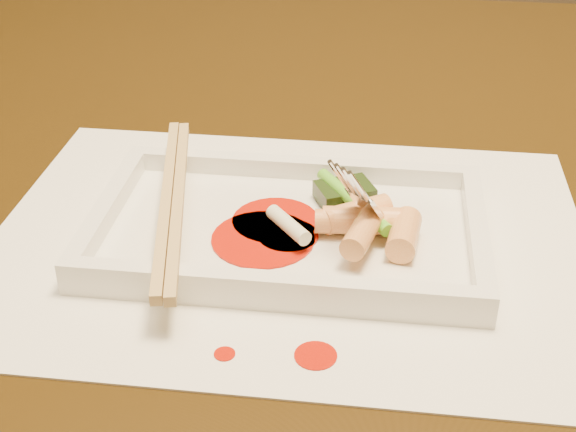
# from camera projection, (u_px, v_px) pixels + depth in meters

# --- Properties ---
(table) EXTENTS (1.40, 0.90, 0.75)m
(table) POSITION_uv_depth(u_px,v_px,m) (234.00, 252.00, 0.71)
(table) COLOR black
(table) RESTS_ON ground
(placemat) EXTENTS (0.40, 0.30, 0.00)m
(placemat) POSITION_uv_depth(u_px,v_px,m) (288.00, 240.00, 0.54)
(placemat) COLOR white
(placemat) RESTS_ON table
(sauce_splatter_a) EXTENTS (0.02, 0.02, 0.00)m
(sauce_splatter_a) POSITION_uv_depth(u_px,v_px,m) (316.00, 356.00, 0.44)
(sauce_splatter_a) COLOR red
(sauce_splatter_a) RESTS_ON placemat
(sauce_splatter_b) EXTENTS (0.01, 0.01, 0.00)m
(sauce_splatter_b) POSITION_uv_depth(u_px,v_px,m) (225.00, 354.00, 0.44)
(sauce_splatter_b) COLOR red
(sauce_splatter_b) RESTS_ON placemat
(plate_base) EXTENTS (0.26, 0.16, 0.01)m
(plate_base) POSITION_uv_depth(u_px,v_px,m) (288.00, 234.00, 0.54)
(plate_base) COLOR white
(plate_base) RESTS_ON placemat
(plate_rim_far) EXTENTS (0.26, 0.01, 0.01)m
(plate_rim_far) POSITION_uv_depth(u_px,v_px,m) (301.00, 168.00, 0.60)
(plate_rim_far) COLOR white
(plate_rim_far) RESTS_ON plate_base
(plate_rim_near) EXTENTS (0.26, 0.01, 0.01)m
(plate_rim_near) POSITION_uv_depth(u_px,v_px,m) (272.00, 286.00, 0.47)
(plate_rim_near) COLOR white
(plate_rim_near) RESTS_ON plate_base
(plate_rim_left) EXTENTS (0.01, 0.14, 0.01)m
(plate_rim_left) POSITION_uv_depth(u_px,v_px,m) (108.00, 208.00, 0.55)
(plate_rim_left) COLOR white
(plate_rim_left) RESTS_ON plate_base
(plate_rim_right) EXTENTS (0.01, 0.14, 0.01)m
(plate_rim_right) POSITION_uv_depth(u_px,v_px,m) (477.00, 233.00, 0.52)
(plate_rim_right) COLOR white
(plate_rim_right) RESTS_ON plate_base
(veg_piece) EXTENTS (0.05, 0.04, 0.01)m
(veg_piece) POSITION_uv_depth(u_px,v_px,m) (345.00, 193.00, 0.56)
(veg_piece) COLOR black
(veg_piece) RESTS_ON plate_base
(scallion_white) EXTENTS (0.03, 0.04, 0.01)m
(scallion_white) POSITION_uv_depth(u_px,v_px,m) (288.00, 225.00, 0.52)
(scallion_white) COLOR #EAEACC
(scallion_white) RESTS_ON plate_base
(scallion_green) EXTENTS (0.06, 0.08, 0.01)m
(scallion_green) POSITION_uv_depth(u_px,v_px,m) (353.00, 201.00, 0.54)
(scallion_green) COLOR #4BAF1C
(scallion_green) RESTS_ON plate_base
(chopstick_a) EXTENTS (0.05, 0.22, 0.01)m
(chopstick_a) POSITION_uv_depth(u_px,v_px,m) (167.00, 198.00, 0.54)
(chopstick_a) COLOR tan
(chopstick_a) RESTS_ON plate_rim_near
(chopstick_b) EXTENTS (0.05, 0.22, 0.01)m
(chopstick_b) POSITION_uv_depth(u_px,v_px,m) (178.00, 199.00, 0.54)
(chopstick_b) COLOR tan
(chopstick_b) RESTS_ON plate_rim_near
(fork) EXTENTS (0.09, 0.10, 0.14)m
(fork) POSITION_uv_depth(u_px,v_px,m) (401.00, 122.00, 0.51)
(fork) COLOR silver
(fork) RESTS_ON plate_base
(sauce_blob_0) EXTENTS (0.07, 0.07, 0.00)m
(sauce_blob_0) POSITION_uv_depth(u_px,v_px,m) (263.00, 239.00, 0.52)
(sauce_blob_0) COLOR red
(sauce_blob_0) RESTS_ON plate_base
(sauce_blob_1) EXTENTS (0.06, 0.06, 0.00)m
(sauce_blob_1) POSITION_uv_depth(u_px,v_px,m) (275.00, 220.00, 0.54)
(sauce_blob_1) COLOR red
(sauce_blob_1) RESTS_ON plate_base
(sauce_blob_2) EXTENTS (0.04, 0.04, 0.00)m
(sauce_blob_2) POSITION_uv_depth(u_px,v_px,m) (288.00, 236.00, 0.53)
(sauce_blob_2) COLOR red
(sauce_blob_2) RESTS_ON plate_base
(rice_cake_0) EXTENTS (0.05, 0.02, 0.02)m
(rice_cake_0) POSITION_uv_depth(u_px,v_px,m) (351.00, 222.00, 0.52)
(rice_cake_0) COLOR #F9BE74
(rice_cake_0) RESTS_ON plate_base
(rice_cake_1) EXTENTS (0.05, 0.04, 0.02)m
(rice_cake_1) POSITION_uv_depth(u_px,v_px,m) (356.00, 214.00, 0.53)
(rice_cake_1) COLOR #F9BE74
(rice_cake_1) RESTS_ON plate_base
(rice_cake_2) EXTENTS (0.03, 0.05, 0.02)m
(rice_cake_2) POSITION_uv_depth(u_px,v_px,m) (362.00, 232.00, 0.50)
(rice_cake_2) COLOR #F9BE74
(rice_cake_2) RESTS_ON plate_base
(rice_cake_3) EXTENTS (0.02, 0.04, 0.02)m
(rice_cake_3) POSITION_uv_depth(u_px,v_px,m) (404.00, 234.00, 0.51)
(rice_cake_3) COLOR #F9BE74
(rice_cake_3) RESTS_ON plate_base
(rice_cake_4) EXTENTS (0.05, 0.02, 0.02)m
(rice_cake_4) POSITION_uv_depth(u_px,v_px,m) (361.00, 220.00, 0.53)
(rice_cake_4) COLOR #F9BE74
(rice_cake_4) RESTS_ON plate_base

